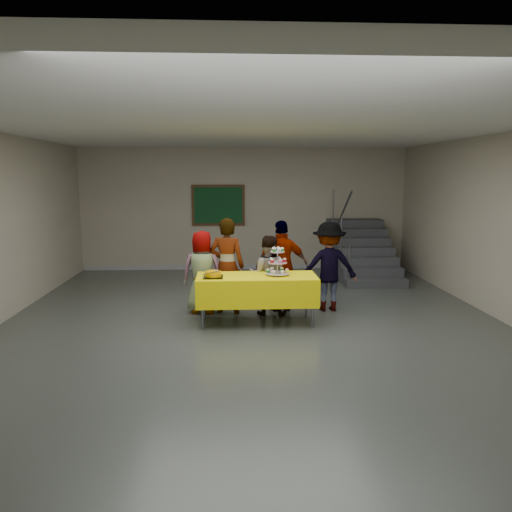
{
  "coord_description": "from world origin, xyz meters",
  "views": [
    {
      "loc": [
        -0.37,
        -7.34,
        2.32
      ],
      "look_at": [
        0.05,
        0.51,
        1.05
      ],
      "focal_mm": 35.0,
      "sensor_mm": 36.0,
      "label": 1
    }
  ],
  "objects_px": {
    "schoolchild_a": "(202,272)",
    "schoolchild_e": "(329,266)",
    "bear_cake": "(213,274)",
    "schoolchild_d": "(282,266)",
    "staircase": "(360,254)",
    "cupcake_stand": "(278,264)",
    "schoolchild_c": "(268,275)",
    "schoolchild_b": "(227,266)",
    "bake_table": "(257,289)",
    "noticeboard": "(218,205)"
  },
  "relations": [
    {
      "from": "schoolchild_a",
      "to": "schoolchild_e",
      "type": "height_order",
      "value": "schoolchild_e"
    },
    {
      "from": "bear_cake",
      "to": "noticeboard",
      "type": "distance_m",
      "value": 4.82
    },
    {
      "from": "schoolchild_c",
      "to": "noticeboard",
      "type": "distance_m",
      "value": 4.34
    },
    {
      "from": "cupcake_stand",
      "to": "schoolchild_c",
      "type": "bearing_deg",
      "value": 104.2
    },
    {
      "from": "cupcake_stand",
      "to": "schoolchild_b",
      "type": "xyz_separation_m",
      "value": [
        -0.8,
        0.6,
        -0.14
      ]
    },
    {
      "from": "cupcake_stand",
      "to": "schoolchild_e",
      "type": "distance_m",
      "value": 1.2
    },
    {
      "from": "schoolchild_c",
      "to": "schoolchild_e",
      "type": "distance_m",
      "value": 1.1
    },
    {
      "from": "schoolchild_b",
      "to": "noticeboard",
      "type": "height_order",
      "value": "noticeboard"
    },
    {
      "from": "schoolchild_a",
      "to": "schoolchild_c",
      "type": "xyz_separation_m",
      "value": [
        1.1,
        -0.19,
        -0.03
      ]
    },
    {
      "from": "schoolchild_a",
      "to": "schoolchild_b",
      "type": "distance_m",
      "value": 0.44
    },
    {
      "from": "bear_cake",
      "to": "staircase",
      "type": "xyz_separation_m",
      "value": [
        3.32,
        3.92,
        -0.34
      ]
    },
    {
      "from": "schoolchild_a",
      "to": "noticeboard",
      "type": "distance_m",
      "value": 4.06
    },
    {
      "from": "cupcake_stand",
      "to": "schoolchild_a",
      "type": "bearing_deg",
      "value": 151.55
    },
    {
      "from": "bake_table",
      "to": "cupcake_stand",
      "type": "xyz_separation_m",
      "value": [
        0.33,
        0.03,
        0.4
      ]
    },
    {
      "from": "schoolchild_a",
      "to": "schoolchild_c",
      "type": "bearing_deg",
      "value": 177.12
    },
    {
      "from": "schoolchild_a",
      "to": "schoolchild_e",
      "type": "distance_m",
      "value": 2.17
    },
    {
      "from": "bake_table",
      "to": "schoolchild_b",
      "type": "distance_m",
      "value": 0.83
    },
    {
      "from": "bake_table",
      "to": "noticeboard",
      "type": "height_order",
      "value": "noticeboard"
    },
    {
      "from": "bear_cake",
      "to": "bake_table",
      "type": "bearing_deg",
      "value": 8.93
    },
    {
      "from": "cupcake_stand",
      "to": "schoolchild_d",
      "type": "relative_size",
      "value": 0.28
    },
    {
      "from": "schoolchild_a",
      "to": "bake_table",
      "type": "bearing_deg",
      "value": 148.87
    },
    {
      "from": "schoolchild_d",
      "to": "schoolchild_e",
      "type": "distance_m",
      "value": 0.81
    },
    {
      "from": "schoolchild_c",
      "to": "bake_table",
      "type": "bearing_deg",
      "value": 77.46
    },
    {
      "from": "schoolchild_c",
      "to": "schoolchild_d",
      "type": "bearing_deg",
      "value": -128.65
    },
    {
      "from": "schoolchild_e",
      "to": "noticeboard",
      "type": "height_order",
      "value": "noticeboard"
    },
    {
      "from": "bear_cake",
      "to": "schoolchild_b",
      "type": "height_order",
      "value": "schoolchild_b"
    },
    {
      "from": "schoolchild_e",
      "to": "noticeboard",
      "type": "relative_size",
      "value": 1.18
    },
    {
      "from": "staircase",
      "to": "schoolchild_c",
      "type": "bearing_deg",
      "value": -126.33
    },
    {
      "from": "bear_cake",
      "to": "staircase",
      "type": "relative_size",
      "value": 0.15
    },
    {
      "from": "cupcake_stand",
      "to": "noticeboard",
      "type": "bearing_deg",
      "value": 102.44
    },
    {
      "from": "schoolchild_a",
      "to": "staircase",
      "type": "distance_m",
      "value": 4.72
    },
    {
      "from": "cupcake_stand",
      "to": "bear_cake",
      "type": "height_order",
      "value": "cupcake_stand"
    },
    {
      "from": "schoolchild_a",
      "to": "staircase",
      "type": "xyz_separation_m",
      "value": [
        3.53,
        3.12,
        -0.22
      ]
    },
    {
      "from": "bear_cake",
      "to": "schoolchild_d",
      "type": "relative_size",
      "value": 0.23
    },
    {
      "from": "bear_cake",
      "to": "staircase",
      "type": "bearing_deg",
      "value": 49.73
    },
    {
      "from": "schoolchild_e",
      "to": "schoolchild_d",
      "type": "bearing_deg",
      "value": 0.09
    },
    {
      "from": "cupcake_stand",
      "to": "schoolchild_c",
      "type": "xyz_separation_m",
      "value": [
        -0.12,
        0.47,
        -0.28
      ]
    },
    {
      "from": "cupcake_stand",
      "to": "schoolchild_c",
      "type": "relative_size",
      "value": 0.33
    },
    {
      "from": "schoolchild_e",
      "to": "cupcake_stand",
      "type": "bearing_deg",
      "value": 37.13
    },
    {
      "from": "cupcake_stand",
      "to": "noticeboard",
      "type": "relative_size",
      "value": 0.34
    },
    {
      "from": "schoolchild_c",
      "to": "staircase",
      "type": "height_order",
      "value": "staircase"
    },
    {
      "from": "schoolchild_a",
      "to": "noticeboard",
      "type": "bearing_deg",
      "value": -86.09
    },
    {
      "from": "bake_table",
      "to": "schoolchild_b",
      "type": "xyz_separation_m",
      "value": [
        -0.47,
        0.64,
        0.26
      ]
    },
    {
      "from": "noticeboard",
      "to": "schoolchild_d",
      "type": "bearing_deg",
      "value": -73.36
    },
    {
      "from": "bear_cake",
      "to": "schoolchild_d",
      "type": "height_order",
      "value": "schoolchild_d"
    },
    {
      "from": "bake_table",
      "to": "schoolchild_c",
      "type": "relative_size",
      "value": 1.4
    },
    {
      "from": "bear_cake",
      "to": "schoolchild_b",
      "type": "xyz_separation_m",
      "value": [
        0.21,
        0.74,
        -0.01
      ]
    },
    {
      "from": "schoolchild_a",
      "to": "schoolchild_d",
      "type": "distance_m",
      "value": 1.37
    },
    {
      "from": "bear_cake",
      "to": "noticeboard",
      "type": "bearing_deg",
      "value": 90.14
    },
    {
      "from": "bear_cake",
      "to": "cupcake_stand",
      "type": "bearing_deg",
      "value": 7.82
    }
  ]
}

